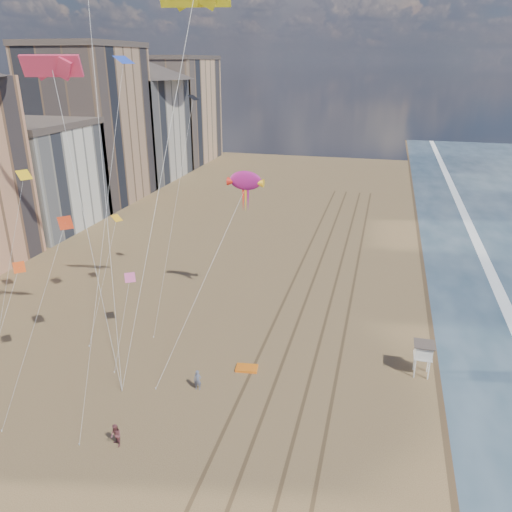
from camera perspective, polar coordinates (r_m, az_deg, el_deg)
The scene contains 10 objects.
wet_sand at distance 60.67m, azimuth 23.04°, elevation -5.49°, with size 260.00×260.00×0.00m, color #42301E.
foam at distance 61.53m, azimuth 26.90°, elevation -5.78°, with size 260.00×260.00×0.00m, color white.
tracks at distance 51.29m, azimuth 5.88°, elevation -8.77°, with size 7.68×120.00×0.01m.
buildings at distance 97.13m, azimuth -20.12°, elevation 12.97°, with size 34.72×131.35×29.00m.
lifeguard_stand at distance 46.03m, azimuth 18.60°, elevation -10.24°, with size 1.73×1.73×3.13m.
grounded_kite at distance 45.63m, azimuth -1.06°, elevation -12.70°, with size 1.94×1.23×0.22m, color orange.
show_kite at distance 50.88m, azimuth -1.22°, elevation 8.56°, with size 3.86×8.50×21.34m.
kite_flyer_a at distance 43.08m, azimuth -6.69°, elevation -13.91°, with size 0.65×0.43×1.79m, color slate.
kite_flyer_b at distance 38.92m, azimuth -15.72°, elevation -19.14°, with size 0.87×0.68×1.79m, color brown.
small_kites at distance 46.84m, azimuth -18.17°, elevation 7.39°, with size 15.29×19.26×19.91m.
Camera 1 is at (8.63, -13.97, 25.70)m, focal length 35.00 mm.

